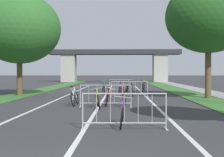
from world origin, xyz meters
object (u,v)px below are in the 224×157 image
object	(u,v)px
bicycle_red_10	(124,98)
bicycle_black_6	(132,92)
bicycle_purple_8	(123,114)
tree_right_oak_mid	(208,17)
bicycle_teal_5	(104,88)
bicycle_silver_3	(127,88)
bicycle_green_9	(143,87)
tree_left_cypress_far	(19,29)
crowd_barrier_second	(106,96)
bicycle_yellow_4	(98,100)
bicycle_blue_2	(120,88)
crowd_barrier_nearest	(124,111)
bicycle_red_0	(107,98)
bicycle_orange_1	(144,88)
crowd_barrier_fourth	(124,85)
crowd_barrier_third	(129,89)
bicycle_white_7	(75,98)

from	to	relation	value
bicycle_red_10	bicycle_black_6	bearing A→B (deg)	87.89
bicycle_black_6	bicycle_purple_8	distance (m)	11.27
bicycle_purple_8	tree_right_oak_mid	bearing A→B (deg)	-115.99
bicycle_black_6	bicycle_purple_8	bearing A→B (deg)	-91.91
bicycle_teal_5	bicycle_purple_8	size ratio (longest dim) A/B	1.02
bicycle_silver_3	bicycle_green_9	world-z (taller)	bicycle_green_9
tree_left_cypress_far	bicycle_silver_3	xyz separation A→B (m)	(7.50, 4.54, -4.28)
crowd_barrier_second	bicycle_yellow_4	size ratio (longest dim) A/B	1.44
tree_right_oak_mid	bicycle_silver_3	size ratio (longest dim) A/B	4.58
bicycle_yellow_4	bicycle_green_9	size ratio (longest dim) A/B	0.98
bicycle_blue_2	crowd_barrier_nearest	bearing A→B (deg)	-95.44
crowd_barrier_nearest	bicycle_red_0	size ratio (longest dim) A/B	1.41
bicycle_orange_1	bicycle_yellow_4	size ratio (longest dim) A/B	0.95
bicycle_teal_5	bicycle_blue_2	bearing A→B (deg)	-3.47
bicycle_purple_8	tree_left_cypress_far	bearing A→B (deg)	-56.15
bicycle_black_6	bicycle_green_9	bearing A→B (deg)	80.46
bicycle_red_10	bicycle_orange_1	bearing A→B (deg)	84.74
crowd_barrier_second	bicycle_blue_2	world-z (taller)	crowd_barrier_second
bicycle_blue_2	bicycle_purple_8	size ratio (longest dim) A/B	0.93
bicycle_orange_1	bicycle_red_10	bearing A→B (deg)	-94.21
crowd_barrier_second	bicycle_black_6	bearing A→B (deg)	76.16
crowd_barrier_fourth	crowd_barrier_second	bearing A→B (deg)	-94.90
bicycle_black_6	bicycle_red_10	distance (m)	5.59
tree_left_cypress_far	bicycle_black_6	world-z (taller)	tree_left_cypress_far
crowd_barrier_second	bicycle_black_6	size ratio (longest dim) A/B	1.56
crowd_barrier_third	bicycle_purple_8	size ratio (longest dim) A/B	1.43
crowd_barrier_second	bicycle_black_6	distance (m)	6.28
tree_left_cypress_far	crowd_barrier_second	xyz separation A→B (m)	(6.23, -6.41, -4.11)
crowd_barrier_nearest	crowd_barrier_third	xyz separation A→B (m)	(0.47, 11.32, 0.00)
tree_right_oak_mid	bicycle_white_7	xyz separation A→B (m)	(-7.70, -4.09, -4.69)
tree_right_oak_mid	crowd_barrier_third	distance (m)	6.72
bicycle_silver_3	bicycle_black_6	world-z (taller)	bicycle_black_6
bicycle_red_0	bicycle_orange_1	distance (m)	10.62
crowd_barrier_fourth	bicycle_teal_5	bearing A→B (deg)	-162.00
bicycle_purple_8	bicycle_orange_1	bearing A→B (deg)	-93.93
crowd_barrier_nearest	bicycle_teal_5	world-z (taller)	crowd_barrier_nearest
bicycle_yellow_4	crowd_barrier_second	bearing A→B (deg)	-132.44
bicycle_blue_2	bicycle_black_6	distance (m)	4.94
bicycle_red_0	bicycle_teal_5	xyz separation A→B (m)	(-0.68, 10.27, 0.01)
tree_left_cypress_far	bicycle_red_0	distance (m)	9.60
bicycle_white_7	bicycle_black_6	bearing A→B (deg)	62.88
tree_right_oak_mid	bicycle_white_7	distance (m)	9.90
tree_right_oak_mid	bicycle_green_9	world-z (taller)	tree_right_oak_mid
bicycle_teal_5	tree_left_cypress_far	bearing A→B (deg)	-152.47
bicycle_silver_3	bicycle_orange_1	bearing A→B (deg)	3.03
bicycle_yellow_4	bicycle_teal_5	distance (m)	11.30
bicycle_orange_1	bicycle_silver_3	world-z (taller)	bicycle_orange_1
bicycle_green_9	tree_left_cypress_far	bearing A→B (deg)	-135.69
crowd_barrier_third	crowd_barrier_second	bearing A→B (deg)	-102.77
tree_left_cypress_far	bicycle_red_10	size ratio (longest dim) A/B	4.25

